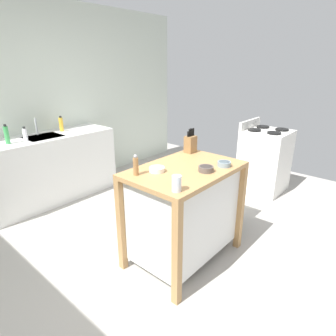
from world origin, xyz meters
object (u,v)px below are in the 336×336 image
(bowl_stoneware_deep, at_px, (157,169))
(bottle_spray_cleaner, at_px, (61,124))
(knife_block, at_px, (190,144))
(sink_faucet, at_px, (36,126))
(drinking_cup, at_px, (177,184))
(bottle_dish_soap, at_px, (7,135))
(stove, at_px, (264,160))
(bowl_ceramic_wide, at_px, (224,164))
(bottle_hand_soap, at_px, (25,134))
(pepper_grinder, at_px, (136,165))
(kitchen_island, at_px, (184,209))
(trash_bin, at_px, (225,200))
(bowl_ceramic_small, at_px, (206,169))

(bowl_stoneware_deep, relative_size, bottle_spray_cleaner, 0.61)
(knife_block, xyz_separation_m, bowl_stoneware_deep, (-0.63, -0.13, -0.07))
(bowl_stoneware_deep, xyz_separation_m, sink_faucet, (0.02, 2.19, 0.06))
(drinking_cup, height_order, bottle_dish_soap, bottle_dish_soap)
(stove, bearing_deg, bowl_ceramic_wide, -169.13)
(bowl_stoneware_deep, height_order, drinking_cup, drinking_cup)
(bottle_hand_soap, bearing_deg, pepper_grinder, -88.24)
(kitchen_island, height_order, trash_bin, kitchen_island)
(drinking_cup, bearing_deg, sink_faucet, 85.23)
(kitchen_island, height_order, drinking_cup, drinking_cup)
(kitchen_island, xyz_separation_m, pepper_grinder, (-0.40, 0.20, 0.49))
(knife_block, height_order, sink_faucet, knife_block)
(bowl_ceramic_wide, relative_size, drinking_cup, 1.01)
(bowl_stoneware_deep, bearing_deg, sink_faucet, 89.47)
(bottle_dish_soap, bearing_deg, kitchen_island, -72.90)
(bowl_ceramic_small, height_order, sink_faucet, sink_faucet)
(knife_block, height_order, drinking_cup, knife_block)
(sink_faucet, bearing_deg, knife_block, -73.46)
(trash_bin, relative_size, bottle_spray_cleaner, 2.96)
(sink_faucet, height_order, bottle_spray_cleaner, sink_faucet)
(sink_faucet, xyz_separation_m, stove, (2.25, -2.21, -0.55))
(bowl_ceramic_wide, distance_m, bottle_spray_cleaner, 2.50)
(kitchen_island, xyz_separation_m, bottle_spray_cleaner, (0.11, 2.26, 0.48))
(bottle_spray_cleaner, bearing_deg, stove, -48.15)
(drinking_cup, bearing_deg, stove, 8.27)
(knife_block, relative_size, bowl_stoneware_deep, 1.93)
(drinking_cup, bearing_deg, pepper_grinder, 86.66)
(stove, bearing_deg, trash_bin, -175.27)
(knife_block, xyz_separation_m, pepper_grinder, (-0.80, -0.05, -0.01))
(drinking_cup, xyz_separation_m, sink_faucet, (0.21, 2.57, 0.02))
(drinking_cup, distance_m, pepper_grinder, 0.45)
(trash_bin, height_order, stove, stove)
(bowl_ceramic_small, xyz_separation_m, pepper_grinder, (-0.44, 0.39, 0.06))
(bowl_stoneware_deep, bearing_deg, stove, -0.41)
(sink_faucet, bearing_deg, bowl_stoneware_deep, -90.53)
(bottle_hand_soap, height_order, bottle_spray_cleaner, bottle_spray_cleaner)
(bowl_ceramic_wide, relative_size, bottle_dish_soap, 0.51)
(bowl_ceramic_small, bearing_deg, stove, 8.36)
(knife_block, relative_size, bowl_ceramic_wide, 2.10)
(trash_bin, distance_m, sink_faucet, 2.60)
(knife_block, distance_m, bottle_dish_soap, 2.15)
(pepper_grinder, distance_m, stove, 2.50)
(pepper_grinder, height_order, bottle_dish_soap, bottle_dish_soap)
(bowl_ceramic_wide, bearing_deg, kitchen_island, 137.58)
(trash_bin, height_order, bottle_hand_soap, bottle_hand_soap)
(drinking_cup, bearing_deg, bottle_spray_cleaner, 77.97)
(bowl_stoneware_deep, distance_m, bottle_dish_soap, 2.04)
(bowl_ceramic_wide, bearing_deg, stove, 10.87)
(kitchen_island, bearing_deg, bottle_hand_soap, 102.31)
(pepper_grinder, relative_size, bottle_hand_soap, 0.99)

